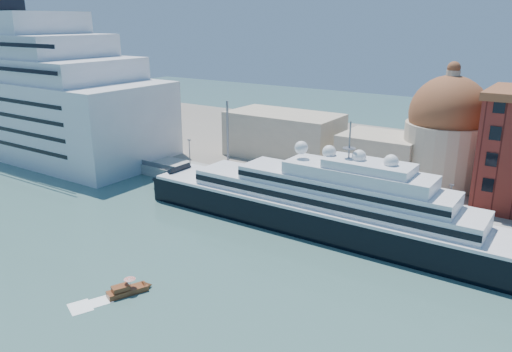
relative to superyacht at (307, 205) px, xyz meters
The scene contains 9 objects.
ground 24.19m from the superyacht, 104.98° to the right, with size 400.00×400.00×0.00m, color #37605D.
quay 12.97m from the superyacht, 119.21° to the left, with size 180.00×10.00×2.50m, color gray.
land 52.47m from the superyacht, 96.75° to the left, with size 260.00×72.00×2.00m, color slate.
quay_fence 9.03m from the superyacht, 133.41° to the left, with size 180.00×0.10×1.20m, color slate.
superyacht is the anchor object (origin of this frame).
service_barge 64.38m from the superyacht, behind, with size 12.00×5.73×2.59m.
water_taxi 37.78m from the superyacht, 104.85° to the right, with size 4.05×6.04×2.73m.
church 35.35m from the superyacht, 89.61° to the left, with size 66.00×18.00×25.50m.
lamp_posts 21.70m from the superyacht, 153.78° to the left, with size 120.80×2.40×18.00m.
Camera 1 is at (47.65, -55.60, 37.96)m, focal length 35.00 mm.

